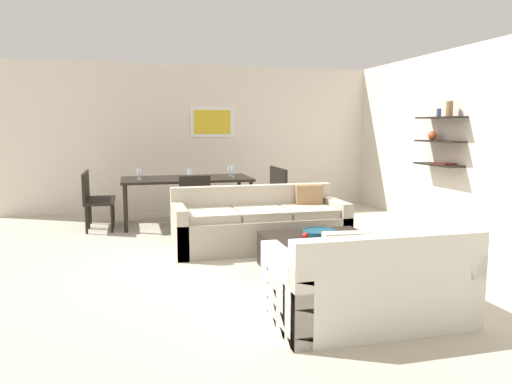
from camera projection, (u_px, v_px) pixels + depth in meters
name	position (u px, v px, depth m)	size (l,w,h in m)	color
ground_plane	(267.00, 253.00, 6.10)	(18.00, 18.00, 0.00)	#BCB29E
back_wall_unit	(232.00, 138.00, 9.38)	(8.40, 0.09, 2.70)	silver
right_wall_shelf_unit	(453.00, 141.00, 7.25)	(0.34, 8.20, 2.70)	silver
sofa_beige	(260.00, 225.00, 6.38)	(2.21, 0.90, 0.78)	#B2A893
loveseat_white	(368.00, 286.00, 3.96)	(1.55, 0.90, 0.78)	silver
coffee_table	(319.00, 254.00, 5.33)	(1.16, 0.95, 0.38)	black
decorative_bowl	(319.00, 233.00, 5.28)	(0.36, 0.36, 0.09)	navy
apple_on_coffee_table	(306.00, 236.00, 5.18)	(0.08, 0.08, 0.08)	red
dining_table	(187.00, 182.00, 7.88)	(2.05, 0.99, 0.75)	black
dining_chair_left_far	(95.00, 194.00, 7.76)	(0.44, 0.44, 0.88)	black
dining_chair_foot	(194.00, 201.00, 7.04)	(0.44, 0.44, 0.88)	black
dining_chair_right_near	(276.00, 192.00, 8.05)	(0.44, 0.44, 0.88)	black
dining_chair_left_near	(93.00, 198.00, 7.34)	(0.44, 0.44, 0.88)	black
dining_chair_right_far	(268.00, 188.00, 8.47)	(0.44, 0.44, 0.88)	black
wine_glass_left_far	(139.00, 172.00, 7.79)	(0.07, 0.07, 0.15)	silver
wine_glass_right_far	(230.00, 169.00, 8.16)	(0.07, 0.07, 0.17)	silver
wine_glass_foot	(190.00, 173.00, 7.44)	(0.06, 0.06, 0.17)	silver
wine_glass_right_near	(233.00, 169.00, 7.92)	(0.07, 0.07, 0.19)	silver
wine_glass_left_near	(139.00, 173.00, 7.56)	(0.07, 0.07, 0.16)	silver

